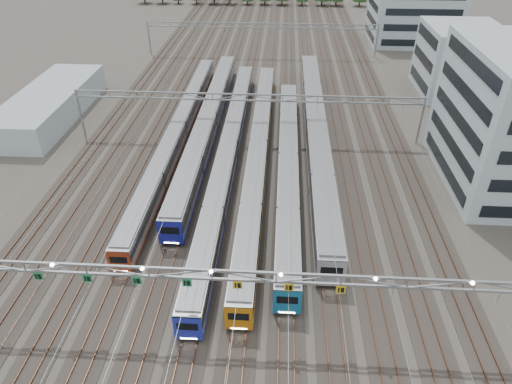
# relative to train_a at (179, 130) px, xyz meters

# --- Properties ---
(ground) EXTENTS (400.00, 400.00, 0.00)m
(ground) POSITION_rel_train_a_xyz_m (11.25, -38.44, -1.93)
(ground) COLOR #47423A
(ground) RESTS_ON ground
(track_bed) EXTENTS (54.00, 260.00, 5.42)m
(track_bed) POSITION_rel_train_a_xyz_m (11.25, 61.56, -0.44)
(track_bed) COLOR #2D2823
(track_bed) RESTS_ON ground
(train_a) EXTENTS (2.58, 63.72, 3.36)m
(train_a) POSITION_rel_train_a_xyz_m (0.00, 0.00, 0.00)
(train_a) COLOR black
(train_a) RESTS_ON ground
(train_b) EXTENTS (2.97, 59.92, 3.87)m
(train_b) POSITION_rel_train_a_xyz_m (4.50, 2.96, 0.26)
(train_b) COLOR black
(train_b) RESTS_ON ground
(train_c) EXTENTS (2.67, 67.84, 3.48)m
(train_c) POSITION_rel_train_a_xyz_m (9.00, -6.31, 0.06)
(train_c) COLOR black
(train_c) RESTS_ON ground
(train_d) EXTENTS (2.69, 65.90, 3.50)m
(train_d) POSITION_rel_train_a_xyz_m (13.50, -5.87, 0.07)
(train_d) COLOR black
(train_d) RESTS_ON ground
(train_e) EXTENTS (2.81, 53.66, 3.65)m
(train_e) POSITION_rel_train_a_xyz_m (18.00, -9.77, 0.15)
(train_e) COLOR black
(train_e) RESTS_ON ground
(train_f) EXTENTS (3.11, 66.65, 4.06)m
(train_f) POSITION_rel_train_a_xyz_m (22.50, 0.69, 0.35)
(train_f) COLOR black
(train_f) RESTS_ON ground
(gantry_near) EXTENTS (56.36, 0.61, 8.08)m
(gantry_near) POSITION_rel_train_a_xyz_m (11.20, -38.56, 5.16)
(gantry_near) COLOR gray
(gantry_near) RESTS_ON ground
(gantry_mid) EXTENTS (56.36, 0.36, 8.00)m
(gantry_mid) POSITION_rel_train_a_xyz_m (11.25, 1.56, 4.46)
(gantry_mid) COLOR gray
(gantry_mid) RESTS_ON ground
(gantry_far) EXTENTS (56.36, 0.36, 8.00)m
(gantry_far) POSITION_rel_train_a_xyz_m (11.25, 46.56, 4.46)
(gantry_far) COLOR gray
(gantry_far) RESTS_ON ground
(depot_bldg_mid) EXTENTS (14.00, 16.00, 13.09)m
(depot_bldg_mid) POSITION_rel_train_a_xyz_m (51.67, 25.05, 4.62)
(depot_bldg_mid) COLOR #AAC3CB
(depot_bldg_mid) RESTS_ON ground
(depot_bldg_north) EXTENTS (22.00, 18.00, 14.82)m
(depot_bldg_north) POSITION_rel_train_a_xyz_m (50.98, 61.74, 5.48)
(depot_bldg_north) COLOR #AAC3CB
(depot_bldg_north) RESTS_ON ground
(west_shed) EXTENTS (10.00, 30.00, 4.82)m
(west_shed) POSITION_rel_train_a_xyz_m (-25.20, 8.07, 0.48)
(west_shed) COLOR #AAC3CB
(west_shed) RESTS_ON ground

